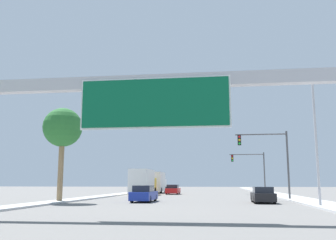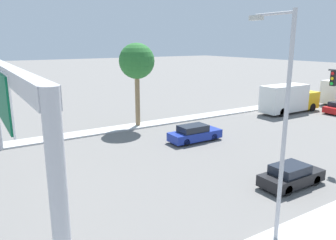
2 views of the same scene
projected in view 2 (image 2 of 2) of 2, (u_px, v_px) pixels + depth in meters
median_strip_left at (312, 100)px, 48.87m from camera, size 2.00×120.00×0.15m
sign_gantry at (5, 93)px, 16.92m from camera, size 20.42×0.73×7.43m
car_far_center at (291, 176)px, 19.78m from camera, size 1.75×4.21×1.37m
car_near_right at (194, 134)px, 28.70m from camera, size 1.77×4.79×1.47m
truck_box_secondary at (289, 99)px, 40.06m from camera, size 2.41×8.62×3.47m
palm_tree_background at (137, 62)px, 32.33m from camera, size 3.54×3.54×8.46m
street_lamp_right at (281, 115)px, 13.33m from camera, size 2.30×0.28×9.77m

